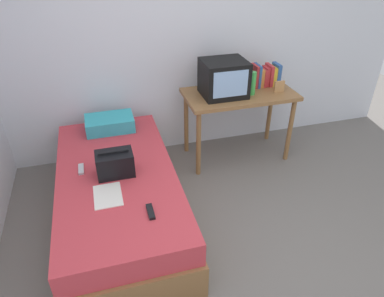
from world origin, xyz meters
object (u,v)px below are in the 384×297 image
desk (239,101)px  remote_dark (151,212)px  water_bottle (252,83)px  tv (224,78)px  book_row (266,76)px  bed (119,196)px  remote_silver (81,169)px  pillow (110,123)px  picture_frame (279,87)px  handbag (115,164)px  magazine (108,196)px

desk → remote_dark: bearing=-133.4°
desk → water_bottle: (0.10, -0.07, 0.22)m
tv → remote_dark: bearing=-128.6°
desk → water_bottle: bearing=-35.1°
remote_dark → book_row: bearing=41.9°
bed → remote_silver: size_ratio=13.89×
desk → pillow: 1.37m
bed → picture_frame: picture_frame is taller
desk → tv: bearing=-178.3°
bed → book_row: (1.73, 0.80, 0.64)m
bed → remote_dark: size_ratio=12.82×
tv → handbag: (-1.19, -0.70, -0.35)m
pillow → handbag: bearing=-91.4°
book_row → pillow: 1.73m
pillow → remote_silver: (-0.30, -0.66, -0.06)m
book_row → handbag: size_ratio=0.97×
handbag → remote_dark: 0.59m
magazine → book_row: bearing=31.2°
desk → remote_silver: size_ratio=8.06×
pillow → bed: bearing=-91.6°
tv → book_row: size_ratio=1.51×
tv → remote_silver: bearing=-158.8°
desk → book_row: book_row is taller
bed → magazine: magazine is taller
tv → remote_dark: (-1.00, -1.25, -0.44)m
bed → tv: (1.19, 0.68, 0.71)m
book_row → remote_silver: book_row is taller
bed → water_bottle: water_bottle is taller
water_bottle → pillow: bearing=174.2°
desk → water_bottle: 0.25m
book_row → remote_dark: (-1.53, -1.38, -0.37)m
book_row → magazine: size_ratio=1.00×
book_row → remote_silver: size_ratio=2.02×
desk → handbag: size_ratio=3.87×
tv → book_row: bearing=13.1°
bed → handbag: size_ratio=6.67×
magazine → remote_dark: bearing=-44.4°
water_bottle → picture_frame: 0.31m
picture_frame → remote_dark: (-1.59, -1.16, -0.32)m
tv → desk: bearing=1.7°
bed → picture_frame: 1.97m
water_bottle → picture_frame: water_bottle is taller
water_bottle → remote_dark: 1.79m
pillow → magazine: 1.07m
book_row → magazine: 2.15m
pillow → handbag: 0.79m
remote_dark → desk: bearing=46.6°
water_bottle → remote_silver: 1.87m
water_bottle → book_row: size_ratio=0.82×
pillow → magazine: bearing=-95.9°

